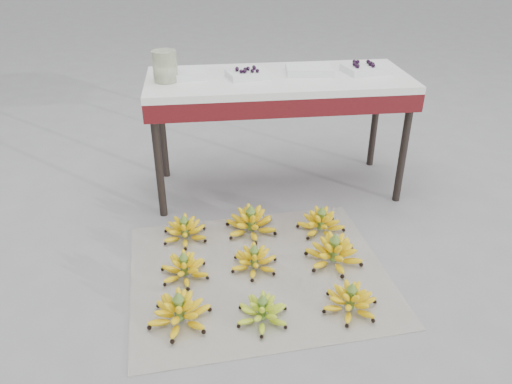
{
  "coord_description": "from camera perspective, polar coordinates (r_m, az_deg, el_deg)",
  "views": [
    {
      "loc": [
        -0.36,
        -1.95,
        1.56
      ],
      "look_at": [
        -0.09,
        0.28,
        0.31
      ],
      "focal_mm": 35.0,
      "sensor_mm": 36.0,
      "label": 1
    }
  ],
  "objects": [
    {
      "name": "vendor_table",
      "position": [
        3.01,
        2.56,
        11.54
      ],
      "size": [
        1.53,
        0.61,
        0.74
      ],
      "color": "black",
      "rests_on": "ground"
    },
    {
      "name": "tray_right",
      "position": [
        3.04,
        6.04,
        13.7
      ],
      "size": [
        0.28,
        0.22,
        0.04
      ],
      "color": "silver",
      "rests_on": "vendor_table"
    },
    {
      "name": "bunch_front_center",
      "position": [
        2.22,
        0.73,
        -13.5
      ],
      "size": [
        0.26,
        0.26,
        0.14
      ],
      "rotation": [
        0.0,
        0.0,
        -0.1
      ],
      "color": "#78AE22",
      "rests_on": "newspaper_mat"
    },
    {
      "name": "bunch_back_left",
      "position": [
        2.74,
        -8.15,
        -4.38
      ],
      "size": [
        0.27,
        0.27,
        0.15
      ],
      "rotation": [
        0.0,
        0.0,
        0.1
      ],
      "color": "#FFD905",
      "rests_on": "newspaper_mat"
    },
    {
      "name": "newspaper_mat",
      "position": [
        2.51,
        0.31,
        -9.23
      ],
      "size": [
        1.33,
        1.14,
        0.01
      ],
      "primitive_type": "cube",
      "rotation": [
        0.0,
        0.0,
        0.08
      ],
      "color": "white",
      "rests_on": "ground"
    },
    {
      "name": "bunch_back_center",
      "position": [
        2.77,
        -0.59,
        -3.53
      ],
      "size": [
        0.36,
        0.36,
        0.18
      ],
      "rotation": [
        0.0,
        0.0,
        0.31
      ],
      "color": "#FFD905",
      "rests_on": "newspaper_mat"
    },
    {
      "name": "bunch_front_left",
      "position": [
        2.23,
        -8.73,
        -13.37
      ],
      "size": [
        0.3,
        0.3,
        0.17
      ],
      "rotation": [
        0.0,
        0.0,
        0.08
      ],
      "color": "#FFD905",
      "rests_on": "newspaper_mat"
    },
    {
      "name": "tray_left",
      "position": [
        2.95,
        -0.96,
        13.34
      ],
      "size": [
        0.26,
        0.21,
        0.06
      ],
      "color": "silver",
      "rests_on": "vendor_table"
    },
    {
      "name": "bunch_mid_right",
      "position": [
        2.57,
        8.88,
        -6.86
      ],
      "size": [
        0.35,
        0.35,
        0.18
      ],
      "rotation": [
        0.0,
        0.0,
        0.22
      ],
      "color": "#FFD905",
      "rests_on": "newspaper_mat"
    },
    {
      "name": "bunch_mid_left",
      "position": [
        2.48,
        -8.19,
        -8.61
      ],
      "size": [
        0.27,
        0.27,
        0.15
      ],
      "rotation": [
        0.0,
        0.0,
        0.13
      ],
      "color": "#FFD905",
      "rests_on": "newspaper_mat"
    },
    {
      "name": "tray_far_left",
      "position": [
        2.97,
        -8.32,
        13.17
      ],
      "size": [
        0.27,
        0.21,
        0.04
      ],
      "color": "silver",
      "rests_on": "vendor_table"
    },
    {
      "name": "tray_far_right",
      "position": [
        3.12,
        12.39,
        13.61
      ],
      "size": [
        0.29,
        0.23,
        0.06
      ],
      "color": "silver",
      "rests_on": "vendor_table"
    },
    {
      "name": "glass_jar",
      "position": [
        2.9,
        -10.36,
        13.96
      ],
      "size": [
        0.18,
        0.18,
        0.17
      ],
      "primitive_type": "cylinder",
      "rotation": [
        0.0,
        0.0,
        -0.42
      ],
      "color": "beige",
      "rests_on": "vendor_table"
    },
    {
      "name": "ground",
      "position": [
        2.53,
        2.8,
        -9.04
      ],
      "size": [
        60.0,
        60.0,
        0.0
      ],
      "primitive_type": "plane",
      "color": "slate",
      "rests_on": "ground"
    },
    {
      "name": "bunch_front_right",
      "position": [
        2.31,
        10.75,
        -12.11
      ],
      "size": [
        0.32,
        0.32,
        0.15
      ],
      "rotation": [
        0.0,
        0.0,
        -0.36
      ],
      "color": "#FFD905",
      "rests_on": "newspaper_mat"
    },
    {
      "name": "bunch_back_right",
      "position": [
        2.8,
        7.43,
        -3.5
      ],
      "size": [
        0.34,
        0.34,
        0.16
      ],
      "rotation": [
        0.0,
        0.0,
        0.35
      ],
      "color": "#FFD905",
      "rests_on": "newspaper_mat"
    },
    {
      "name": "bunch_mid_center",
      "position": [
        2.51,
        -0.2,
        -7.79
      ],
      "size": [
        0.29,
        0.29,
        0.15
      ],
      "rotation": [
        0.0,
        0.0,
        0.23
      ],
      "color": "#FFD905",
      "rests_on": "newspaper_mat"
    }
  ]
}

